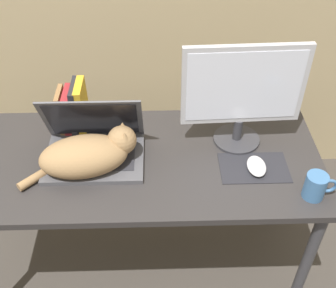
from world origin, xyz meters
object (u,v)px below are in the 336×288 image
at_px(cat, 89,154).
at_px(external_monitor, 243,93).
at_px(mug, 316,186).
at_px(computer_mouse, 256,166).
at_px(laptop, 94,146).
at_px(book_row, 74,109).

relative_size(cat, external_monitor, 0.93).
bearing_deg(external_monitor, cat, -165.40).
bearing_deg(mug, computer_mouse, 142.72).
distance_m(laptop, cat, 0.08).
height_order(cat, external_monitor, external_monitor).
height_order(book_row, mug, book_row).
bearing_deg(computer_mouse, mug, -37.28).
relative_size(laptop, mug, 3.21).
bearing_deg(external_monitor, book_row, 172.20).
height_order(cat, computer_mouse, cat).
distance_m(computer_mouse, mug, 0.23).
xyz_separation_m(cat, book_row, (-0.08, 0.24, 0.03)).
bearing_deg(external_monitor, computer_mouse, -74.16).
distance_m(external_monitor, mug, 0.42).
bearing_deg(computer_mouse, book_row, 159.66).
xyz_separation_m(laptop, computer_mouse, (0.61, -0.10, -0.03)).
relative_size(book_row, mug, 1.89).
height_order(laptop, cat, laptop).
relative_size(laptop, book_row, 1.70).
distance_m(external_monitor, book_row, 0.67).
height_order(laptop, external_monitor, external_monitor).
bearing_deg(laptop, computer_mouse, -8.88).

